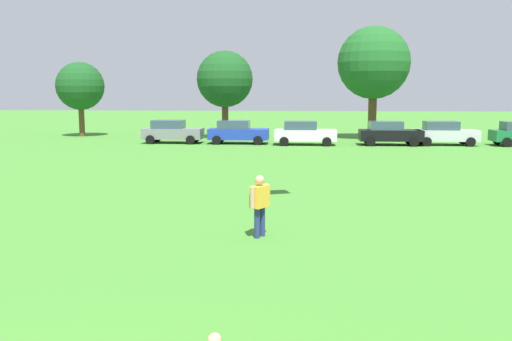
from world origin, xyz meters
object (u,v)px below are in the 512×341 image
Objects in this scene: parked_car_blue_1 at (237,132)px; tree_center at (225,79)px; tree_far_right at (374,63)px; parked_car_white_2 at (304,133)px; adult_bystander at (260,201)px; parked_car_black_3 at (389,133)px; tree_far_left at (80,86)px; parked_car_gray_0 at (172,131)px; parked_car_silver_4 at (444,133)px.

parked_car_blue_1 is 0.62× the size of tree_center.
tree_far_right is (10.15, 5.02, 5.09)m from parked_car_blue_1.
adult_bystander is at bearing -92.52° from parked_car_white_2.
parked_car_black_3 is at bearing -83.78° from tree_far_right.
tree_center is at bearing 108.81° from parked_car_blue_1.
parked_car_blue_1 is at bearing 173.07° from parked_car_white_2.
adult_bystander is at bearing -60.36° from tree_far_left.
adult_bystander is 30.65m from tree_center.
parked_car_white_2 is 0.62× the size of tree_center.
parked_car_white_2 is at bearing -3.68° from parked_car_gray_0.
tree_far_right is at bearing 46.31° from parked_car_white_2.
parked_car_silver_4 is (3.84, 0.34, 0.00)m from parked_car_black_3.
tree_center is 0.79× the size of tree_far_right.
parked_car_blue_1 is 6.17m from tree_center.
adult_bystander is at bearing -81.71° from parked_car_blue_1.
tree_far_left reaches higher than parked_car_gray_0.
parked_car_gray_0 is at bearing 176.32° from parked_car_white_2.
parked_car_black_3 and parked_car_silver_4 have the same top height.
parked_car_black_3 is (10.72, -0.21, 0.00)m from parked_car_blue_1.
tree_far_right is (11.70, 0.46, 1.24)m from tree_center.
parked_car_white_2 is 0.69× the size of tree_far_left.
parked_car_gray_0 and parked_car_blue_1 have the same top height.
tree_far_right reaches higher than parked_car_gray_0.
parked_car_silver_4 is 0.49× the size of tree_far_right.
parked_car_blue_1 and parked_car_silver_4 have the same top height.
tree_far_right is at bearing 132.00° from parked_car_silver_4.
parked_car_black_3 is 13.72m from tree_center.
parked_car_white_2 is at bearing -39.04° from tree_center.
tree_far_left is (-13.95, 5.63, 3.33)m from parked_car_blue_1.
tree_far_left reaches higher than parked_car_white_2.
parked_car_blue_1 is 1.00× the size of parked_car_white_2.
tree_center reaches higher than parked_car_gray_0.
parked_car_white_2 is 9.03m from tree_center.
tree_far_left is at bearing 169.08° from parked_car_silver_4.
parked_car_gray_0 is 0.62× the size of tree_center.
tree_center reaches higher than parked_car_silver_4.
parked_car_white_2 is 1.00× the size of parked_car_black_3.
parked_car_white_2 is at bearing -152.73° from adult_bystander.
parked_car_gray_0 is 6.78m from tree_center.
tree_far_right reaches higher than adult_bystander.
parked_car_blue_1 is at bearing -141.92° from adult_bystander.
tree_far_right is (5.36, 5.61, 5.09)m from parked_car_white_2.
adult_bystander is at bearing -80.05° from tree_center.
parked_car_silver_4 is (10.86, 25.52, -0.08)m from adult_bystander.
tree_center is at bearing 158.74° from parked_car_black_3.
tree_far_right is (-4.41, 4.90, 5.09)m from parked_car_silver_4.
parked_car_black_3 is (15.53, -0.24, 0.00)m from parked_car_gray_0.
tree_center is at bearing -4.89° from tree_far_left.
tree_center is (-12.27, 4.78, 3.85)m from parked_car_black_3.
parked_car_black_3 is at bearing 3.61° from parked_car_white_2.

